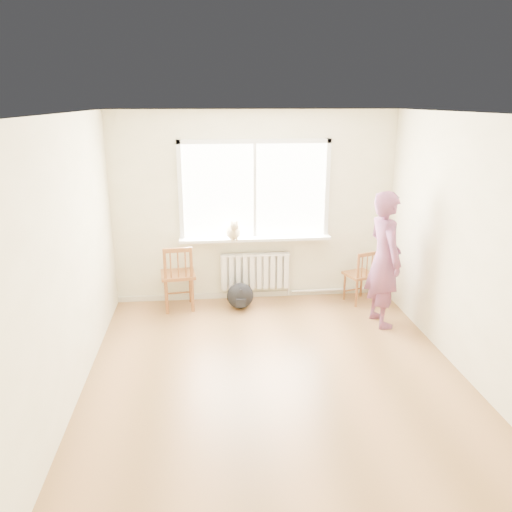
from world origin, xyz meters
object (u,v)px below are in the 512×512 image
object	(u,v)px
cat	(233,231)
chair_left	(178,277)
chair_right	(362,277)
person	(384,259)
backpack	(240,296)

from	to	relation	value
cat	chair_left	bearing A→B (deg)	-172.35
chair_right	person	size ratio (longest dim) A/B	0.45
cat	backpack	distance (m)	0.92
chair_left	person	size ratio (longest dim) A/B	0.53
backpack	chair_left	bearing A→B (deg)	176.12
person	cat	xyz separation A→B (m)	(-1.87, 0.89, 0.20)
chair_right	person	distance (m)	0.85
chair_left	backpack	distance (m)	0.90
chair_right	backpack	bearing A→B (deg)	-17.88
person	backpack	distance (m)	2.04
backpack	chair_right	bearing A→B (deg)	0.81
person	backpack	bearing A→B (deg)	62.42
chair_left	cat	world-z (taller)	cat
chair_left	person	distance (m)	2.78
chair_left	chair_right	size ratio (longest dim) A/B	1.18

